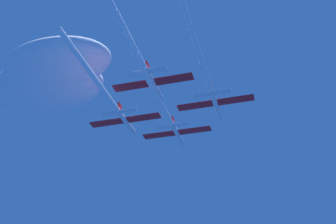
% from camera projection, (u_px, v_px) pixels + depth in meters
% --- Properties ---
extents(jet_lead, '(18.38, 43.75, 3.04)m').
position_uv_depth(jet_lead, '(167.00, 115.00, 100.80)').
color(jet_lead, white).
extents(jet_left_wing, '(18.38, 43.14, 3.04)m').
position_uv_depth(jet_left_wing, '(111.00, 100.00, 94.70)').
color(jet_left_wing, white).
extents(jet_right_wing, '(18.38, 47.11, 3.04)m').
position_uv_depth(jet_right_wing, '(206.00, 76.00, 88.16)').
color(jet_right_wing, white).
extents(jet_slot, '(18.38, 43.03, 3.04)m').
position_uv_depth(jet_slot, '(139.00, 57.00, 82.89)').
color(jet_slot, white).
extents(cloud_wispy, '(33.53, 18.44, 11.74)m').
position_uv_depth(cloud_wispy, '(56.00, 64.00, 117.75)').
color(cloud_wispy, white).
extents(cloud_puffy, '(38.49, 21.17, 13.47)m').
position_uv_depth(cloud_puffy, '(45.00, 88.00, 126.66)').
color(cloud_puffy, white).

